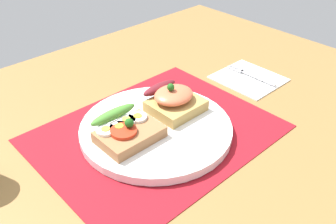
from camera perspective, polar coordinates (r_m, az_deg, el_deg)
name	(u,v)px	position (r cm, az deg, el deg)	size (l,w,h in cm)	color
ground_plane	(156,140)	(70.09, -1.80, -4.32)	(120.00, 90.00, 3.20)	olive
placemat	(156,133)	(69.02, -1.82, -3.18)	(41.83, 33.05, 0.30)	maroon
plate	(156,129)	(68.45, -1.84, -2.55)	(27.76, 27.76, 1.59)	white
sandwich_egg_tomato	(126,130)	(64.73, -6.50, -2.67)	(10.66, 9.18, 4.21)	#9D6941
sandwich_salmon	(173,100)	(71.09, 0.82, 1.88)	(9.51, 9.95, 5.93)	#B18D4A
napkin	(249,78)	(88.13, 12.19, 5.09)	(13.04, 13.99, 0.60)	white
fork	(250,74)	(88.83, 12.40, 5.65)	(1.62, 13.02, 0.32)	#B7B7BC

